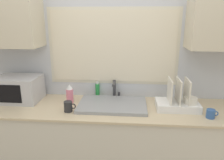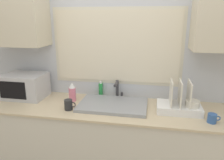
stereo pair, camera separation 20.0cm
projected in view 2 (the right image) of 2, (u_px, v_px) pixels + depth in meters
The scene contains 10 objects.
countertop at pixel (111, 149), 2.24m from camera, with size 2.45×0.65×0.93m.
wall_back at pixel (116, 51), 2.25m from camera, with size 6.00×0.38×2.60m.
sink_basin at pixel (113, 105), 2.12m from camera, with size 0.65×0.43×0.03m.
faucet at pixel (117, 88), 2.30m from camera, with size 0.08×0.16×0.19m.
microwave at pixel (24, 86), 2.34m from camera, with size 0.44×0.33×0.26m.
dish_rack at pixel (180, 105), 1.98m from camera, with size 0.39×0.25×0.29m.
spray_bottle at pixel (72, 92), 2.24m from camera, with size 0.07×0.07×0.19m.
soap_bottle at pixel (101, 89), 2.38m from camera, with size 0.04×0.04×0.17m.
mug_near_sink at pixel (69, 105), 2.03m from camera, with size 0.11×0.08×0.10m.
mug_by_rack at pixel (212, 118), 1.78m from camera, with size 0.10×0.07×0.08m.
Camera 2 is at (0.38, -1.61, 1.77)m, focal length 35.00 mm.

